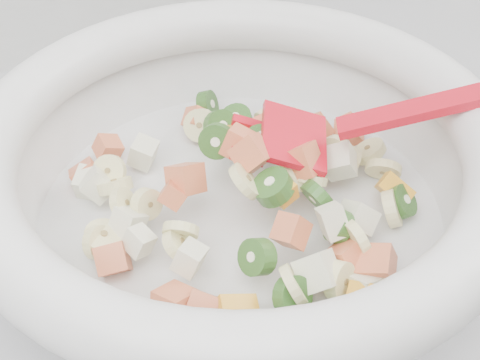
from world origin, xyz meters
TOP-DOWN VIEW (x-y plane):
  - mixing_bowl at (-0.05, 1.42)m, footprint 0.43×0.38m

SIDE VIEW (x-z plane):
  - mixing_bowl at x=-0.05m, z-range 0.89..1.03m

